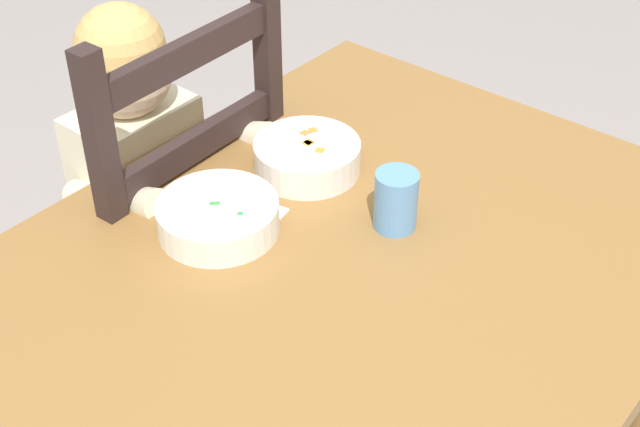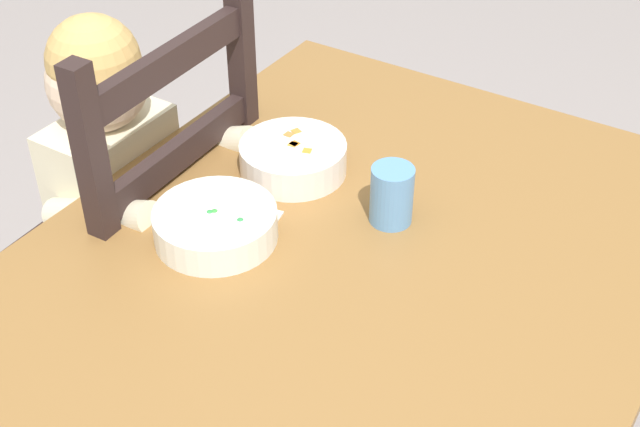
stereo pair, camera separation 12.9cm
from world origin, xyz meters
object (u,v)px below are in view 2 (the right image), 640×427
at_px(dining_chair, 137,259).
at_px(drinking_cup, 392,195).
at_px(bowl_of_carrots, 293,157).
at_px(spoon, 274,185).
at_px(dining_table, 343,317).
at_px(bowl_of_peas, 215,224).
at_px(child_figure, 127,190).

height_order(dining_chair, drinking_cup, dining_chair).
bearing_deg(bowl_of_carrots, spoon, 179.19).
height_order(dining_table, bowl_of_peas, bowl_of_peas).
relative_size(dining_chair, bowl_of_peas, 5.43).
height_order(dining_table, bowl_of_carrots, bowl_of_carrots).
relative_size(bowl_of_carrots, spoon, 1.47).
bearing_deg(bowl_of_peas, dining_chair, 70.20).
distance_m(dining_chair, drinking_cup, 0.58).
relative_size(spoon, drinking_cup, 1.28).
height_order(child_figure, spoon, child_figure).
height_order(dining_chair, bowl_of_carrots, dining_chair).
height_order(dining_table, child_figure, child_figure).
height_order(bowl_of_carrots, drinking_cup, drinking_cup).
distance_m(dining_table, bowl_of_carrots, 0.28).
relative_size(dining_table, bowl_of_peas, 6.25).
bearing_deg(dining_table, bowl_of_peas, 105.17).
bearing_deg(bowl_of_carrots, dining_table, -129.11).
distance_m(child_figure, drinking_cup, 0.52).
xyz_separation_m(dining_chair, bowl_of_peas, (-0.11, -0.30, 0.28)).
height_order(dining_chair, bowl_of_peas, dining_chair).
xyz_separation_m(bowl_of_peas, bowl_of_carrots, (0.21, 0.00, 0.00)).
xyz_separation_m(child_figure, spoon, (0.05, -0.29, 0.09)).
relative_size(child_figure, spoon, 8.01).
relative_size(dining_chair, spoon, 8.38).
height_order(dining_table, drinking_cup, drinking_cup).
bearing_deg(child_figure, dining_chair, 66.66).
bearing_deg(bowl_of_peas, dining_table, -74.83).
bearing_deg(spoon, dining_table, -117.52).
xyz_separation_m(bowl_of_peas, drinking_cup, (0.18, -0.20, 0.02)).
bearing_deg(dining_chair, child_figure, -113.34).
bearing_deg(dining_table, bowl_of_carrots, 50.89).
xyz_separation_m(bowl_of_carrots, spoon, (-0.06, 0.00, -0.02)).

